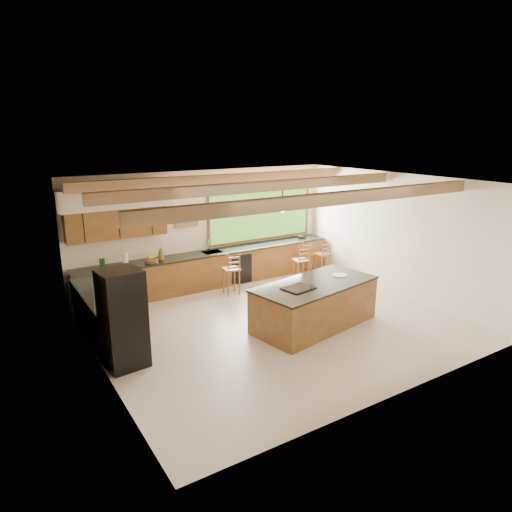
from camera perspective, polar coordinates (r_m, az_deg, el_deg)
ground at (r=9.83m, az=2.39°, el=-8.40°), size 7.20×7.20×0.00m
room_shell at (r=9.61m, az=-0.51°, el=4.90°), size 7.27×6.54×3.02m
counter_run at (r=11.36m, az=-8.25°, el=-2.70°), size 7.12×3.10×1.25m
island at (r=9.63m, az=7.34°, el=-6.00°), size 2.87×1.72×0.96m
refrigerator at (r=8.16m, az=-16.34°, el=-7.55°), size 0.74×0.73×1.74m
bar_stool_a at (r=11.27m, az=-2.98°, el=-1.76°), size 0.43×0.43×1.09m
bar_stool_b at (r=12.14m, az=5.85°, el=-0.64°), size 0.45×0.45×1.05m
bar_stool_c at (r=12.99m, az=6.31°, el=0.11°), size 0.41×0.41×0.94m
bar_stool_d at (r=12.96m, az=8.46°, el=0.15°), size 0.36×0.36×1.00m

